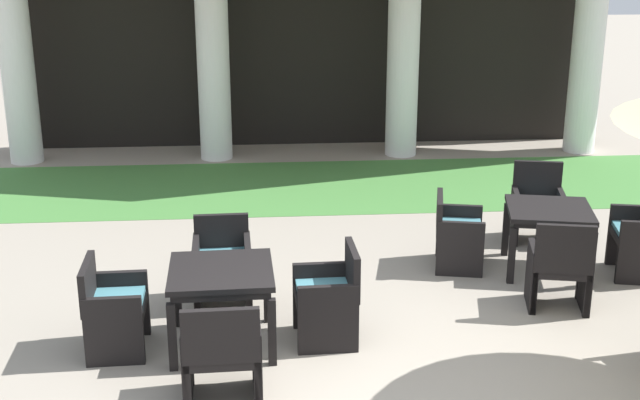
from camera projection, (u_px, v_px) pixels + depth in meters
lawn_strip at (317, 186)px, 12.09m from camera, size 11.93×2.63×0.01m
patio_table_near_foreground at (221, 279)px, 7.31m from camera, size 0.92×0.92×0.72m
patio_chair_near_foreground_north at (222, 264)px, 8.27m from camera, size 0.58×0.60×0.82m
patio_chair_near_foreground_south at (222, 354)px, 6.49m from camera, size 0.62×0.53×0.87m
patio_chair_near_foreground_east at (329, 297)px, 7.48m from camera, size 0.56×0.60×0.87m
patio_chair_near_foreground_west at (113, 308)px, 7.29m from camera, size 0.52×0.63×0.83m
patio_table_mid_left at (549, 217)px, 8.94m from camera, size 1.03×1.03×0.71m
patio_chair_mid_left_west at (456, 232)px, 9.13m from camera, size 0.62×0.72×0.79m
patio_chair_mid_left_south at (560, 269)px, 8.09m from camera, size 0.65×0.60×0.92m
patio_chair_mid_left_north at (537, 207)px, 9.91m from camera, size 0.67×0.62×0.90m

